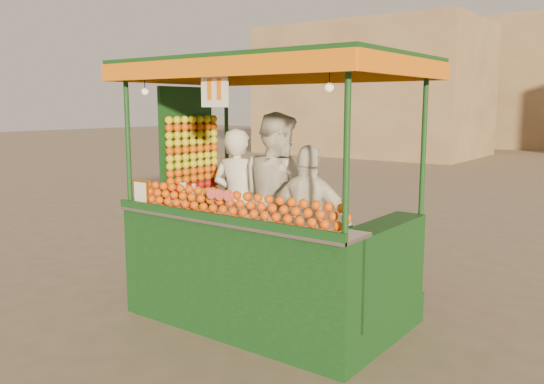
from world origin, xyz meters
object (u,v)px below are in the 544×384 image
Objects in this scene: vendor_left at (238,202)px; vendor_right at (309,223)px; vendor_middle at (278,197)px; juice_cart at (258,238)px.

vendor_left is 1.18m from vendor_right.
juice_cart is at bearing 122.79° from vendor_middle.
juice_cart is 0.63m from vendor_right.
vendor_right is (0.58, 0.11, 0.21)m from juice_cart.
vendor_middle reaches higher than vendor_left.
vendor_middle is 0.77m from vendor_right.
vendor_right is (1.15, -0.23, -0.07)m from vendor_left.
juice_cart is at bearing 137.37° from vendor_left.
juice_cart is at bearing 0.78° from vendor_right.
vendor_right is at bearing 174.23° from vendor_middle.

